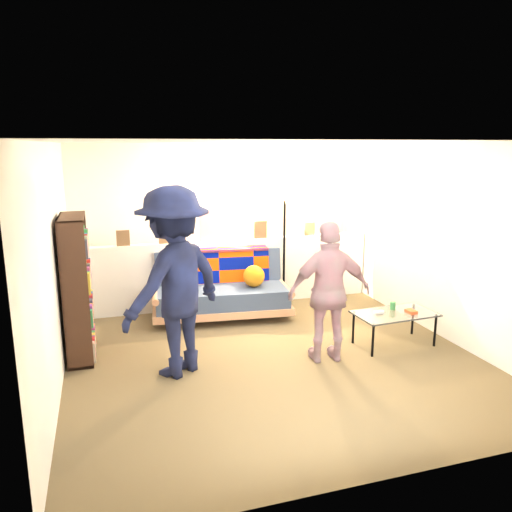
{
  "coord_description": "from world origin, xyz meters",
  "views": [
    {
      "loc": [
        -1.76,
        -5.25,
        2.37
      ],
      "look_at": [
        0.0,
        0.4,
        1.05
      ],
      "focal_mm": 35.0,
      "sensor_mm": 36.0,
      "label": 1
    }
  ],
  "objects_px": {
    "coffee_table": "(395,315)",
    "person_left": "(174,282)",
    "futon_sofa": "(222,290)",
    "bookshelf": "(77,292)",
    "person_right": "(329,293)",
    "floor_lamp": "(285,227)"
  },
  "relations": [
    {
      "from": "coffee_table",
      "to": "futon_sofa",
      "type": "bearing_deg",
      "value": 136.73
    },
    {
      "from": "coffee_table",
      "to": "person_left",
      "type": "relative_size",
      "value": 0.5
    },
    {
      "from": "floor_lamp",
      "to": "person_left",
      "type": "height_order",
      "value": "person_left"
    },
    {
      "from": "floor_lamp",
      "to": "person_left",
      "type": "distance_m",
      "value": 2.71
    },
    {
      "from": "futon_sofa",
      "to": "person_right",
      "type": "xyz_separation_m",
      "value": [
        0.78,
        -1.79,
        0.41
      ]
    },
    {
      "from": "coffee_table",
      "to": "bookshelf",
      "type": "bearing_deg",
      "value": 167.73
    },
    {
      "from": "floor_lamp",
      "to": "futon_sofa",
      "type": "bearing_deg",
      "value": -163.55
    },
    {
      "from": "person_left",
      "to": "futon_sofa",
      "type": "bearing_deg",
      "value": -154.94
    },
    {
      "from": "futon_sofa",
      "to": "person_right",
      "type": "relative_size",
      "value": 1.26
    },
    {
      "from": "coffee_table",
      "to": "person_right",
      "type": "xyz_separation_m",
      "value": [
        -0.95,
        -0.16,
        0.41
      ]
    },
    {
      "from": "bookshelf",
      "to": "futon_sofa",
      "type": "bearing_deg",
      "value": 24.51
    },
    {
      "from": "bookshelf",
      "to": "coffee_table",
      "type": "bearing_deg",
      "value": -12.27
    },
    {
      "from": "coffee_table",
      "to": "person_left",
      "type": "xyz_separation_m",
      "value": [
        -2.62,
        0.04,
        0.61
      ]
    },
    {
      "from": "person_left",
      "to": "person_right",
      "type": "height_order",
      "value": "person_left"
    },
    {
      "from": "futon_sofa",
      "to": "person_left",
      "type": "bearing_deg",
      "value": -118.91
    },
    {
      "from": "futon_sofa",
      "to": "person_left",
      "type": "distance_m",
      "value": 1.92
    },
    {
      "from": "person_left",
      "to": "person_right",
      "type": "bearing_deg",
      "value": 137.14
    },
    {
      "from": "futon_sofa",
      "to": "bookshelf",
      "type": "distance_m",
      "value": 2.09
    },
    {
      "from": "person_right",
      "to": "futon_sofa",
      "type": "bearing_deg",
      "value": -59.16
    },
    {
      "from": "bookshelf",
      "to": "coffee_table",
      "type": "relative_size",
      "value": 1.64
    },
    {
      "from": "floor_lamp",
      "to": "person_left",
      "type": "xyz_separation_m",
      "value": [
        -1.93,
        -1.9,
        -0.19
      ]
    },
    {
      "from": "floor_lamp",
      "to": "person_right",
      "type": "relative_size",
      "value": 1.06
    }
  ]
}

